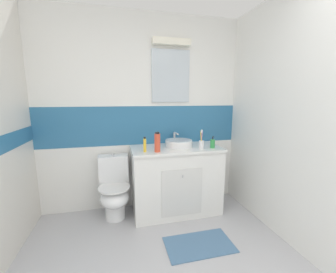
{
  "coord_description": "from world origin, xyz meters",
  "views": [
    {
      "loc": [
        -0.34,
        -0.36,
        1.45
      ],
      "look_at": [
        0.22,
        1.92,
        1.03
      ],
      "focal_mm": 22.71,
      "sensor_mm": 36.0,
      "label": 1
    }
  ],
  "objects_px": {
    "toothpaste_tube_upright": "(145,145)",
    "shampoo_bottle_tall": "(157,142)",
    "sink_basin": "(179,143)",
    "toothbrush_cup": "(201,144)",
    "soap_dispenser": "(213,144)",
    "toilet": "(114,189)"
  },
  "relations": [
    {
      "from": "toothbrush_cup",
      "to": "shampoo_bottle_tall",
      "type": "bearing_deg",
      "value": -177.63
    },
    {
      "from": "sink_basin",
      "to": "toothbrush_cup",
      "type": "xyz_separation_m",
      "value": [
        0.23,
        -0.18,
        0.01
      ]
    },
    {
      "from": "sink_basin",
      "to": "shampoo_bottle_tall",
      "type": "distance_m",
      "value": 0.37
    },
    {
      "from": "soap_dispenser",
      "to": "toothpaste_tube_upright",
      "type": "bearing_deg",
      "value": -179.92
    },
    {
      "from": "toothbrush_cup",
      "to": "toothpaste_tube_upright",
      "type": "relative_size",
      "value": 1.34
    },
    {
      "from": "soap_dispenser",
      "to": "toothpaste_tube_upright",
      "type": "distance_m",
      "value": 0.83
    },
    {
      "from": "sink_basin",
      "to": "shampoo_bottle_tall",
      "type": "xyz_separation_m",
      "value": [
        -0.31,
        -0.2,
        0.06
      ]
    },
    {
      "from": "soap_dispenser",
      "to": "shampoo_bottle_tall",
      "type": "distance_m",
      "value": 0.7
    },
    {
      "from": "sink_basin",
      "to": "toothbrush_cup",
      "type": "bearing_deg",
      "value": -36.88
    },
    {
      "from": "soap_dispenser",
      "to": "shampoo_bottle_tall",
      "type": "bearing_deg",
      "value": -177.65
    },
    {
      "from": "toothpaste_tube_upright",
      "to": "shampoo_bottle_tall",
      "type": "distance_m",
      "value": 0.14
    },
    {
      "from": "soap_dispenser",
      "to": "toothpaste_tube_upright",
      "type": "relative_size",
      "value": 0.84
    },
    {
      "from": "sink_basin",
      "to": "toothbrush_cup",
      "type": "height_order",
      "value": "toothbrush_cup"
    },
    {
      "from": "toilet",
      "to": "toothbrush_cup",
      "type": "height_order",
      "value": "toothbrush_cup"
    },
    {
      "from": "toothbrush_cup",
      "to": "toothpaste_tube_upright",
      "type": "distance_m",
      "value": 0.69
    },
    {
      "from": "toilet",
      "to": "shampoo_bottle_tall",
      "type": "relative_size",
      "value": 3.35
    },
    {
      "from": "soap_dispenser",
      "to": "sink_basin",
      "type": "bearing_deg",
      "value": 156.13
    },
    {
      "from": "toothpaste_tube_upright",
      "to": "shampoo_bottle_tall",
      "type": "bearing_deg",
      "value": -11.06
    },
    {
      "from": "toothbrush_cup",
      "to": "shampoo_bottle_tall",
      "type": "height_order",
      "value": "toothbrush_cup"
    },
    {
      "from": "sink_basin",
      "to": "toilet",
      "type": "relative_size",
      "value": 0.5
    },
    {
      "from": "sink_basin",
      "to": "toilet",
      "type": "distance_m",
      "value": 0.97
    },
    {
      "from": "toothpaste_tube_upright",
      "to": "toothbrush_cup",
      "type": "bearing_deg",
      "value": -0.4
    }
  ]
}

